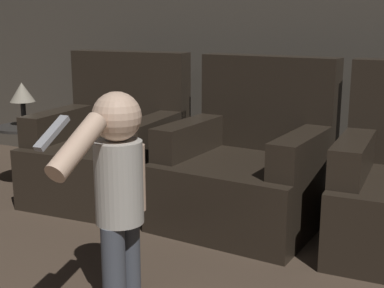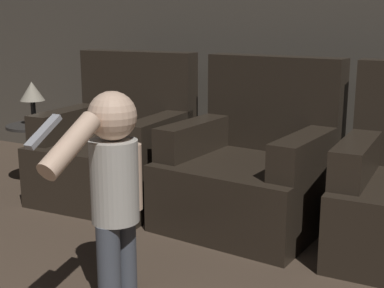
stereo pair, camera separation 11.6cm
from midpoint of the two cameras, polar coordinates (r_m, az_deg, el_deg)
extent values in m
cube|color=#51493F|center=(4.03, 8.88, 14.21)|extent=(8.40, 0.05, 2.60)
cube|color=black|center=(3.72, -7.51, -2.80)|extent=(0.93, 0.91, 0.40)
cube|color=black|center=(3.91, -4.93, 5.49)|extent=(0.89, 0.21, 0.59)
cube|color=black|center=(3.86, -12.16, 2.19)|extent=(0.20, 0.70, 0.20)
cube|color=black|center=(3.46, -2.63, 1.25)|extent=(0.20, 0.70, 0.20)
cube|color=black|center=(3.24, 6.85, -5.17)|extent=(0.95, 0.92, 0.40)
cube|color=black|center=(3.43, 9.70, 4.30)|extent=(0.89, 0.22, 0.59)
cube|color=black|center=(3.33, 1.42, 0.79)|extent=(0.21, 0.71, 0.20)
cube|color=black|center=(3.02, 13.15, -0.85)|extent=(0.21, 0.71, 0.20)
cube|color=black|center=(2.97, 18.29, -1.40)|extent=(0.19, 0.70, 0.20)
cylinder|color=#474C56|center=(2.36, -7.42, -12.77)|extent=(0.10, 0.10, 0.37)
cylinder|color=#474C56|center=(2.44, -5.77, -11.81)|extent=(0.10, 0.10, 0.37)
cylinder|color=#B7B2A8|center=(2.27, -6.82, -3.97)|extent=(0.20, 0.20, 0.35)
sphere|color=beige|center=(2.20, -7.02, 2.99)|extent=(0.20, 0.20, 0.20)
cylinder|color=beige|center=(2.37, -4.95, -3.54)|extent=(0.08, 0.08, 0.30)
cylinder|color=beige|center=(2.02, -11.31, -0.12)|extent=(0.08, 0.30, 0.22)
cube|color=#99999E|center=(1.91, -13.90, 1.28)|extent=(0.04, 0.16, 0.10)
cylinder|color=black|center=(4.17, -15.50, -1.18)|extent=(0.06, 0.06, 0.43)
cylinder|color=#2D2B28|center=(4.13, -15.69, 1.87)|extent=(0.41, 0.41, 0.02)
cylinder|color=#262626|center=(4.11, -15.78, 3.23)|extent=(0.04, 0.04, 0.18)
cone|color=#9E937F|center=(4.09, -15.92, 5.44)|extent=(0.18, 0.18, 0.14)
camera|label=1|loc=(0.06, -88.76, 0.29)|focal=50.00mm
camera|label=2|loc=(0.06, 91.24, -0.29)|focal=50.00mm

